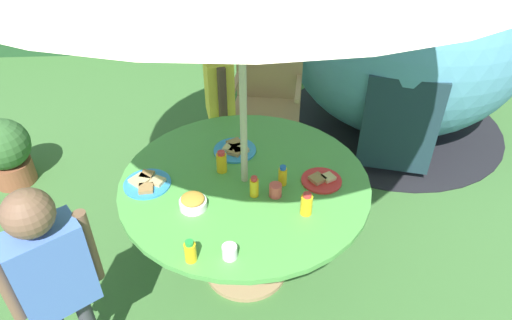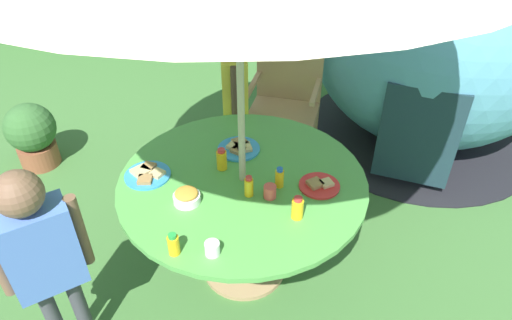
{
  "view_description": "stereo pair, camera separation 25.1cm",
  "coord_description": "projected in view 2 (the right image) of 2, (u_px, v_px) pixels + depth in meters",
  "views": [
    {
      "loc": [
        -0.04,
        -1.92,
        2.3
      ],
      "look_at": [
        0.07,
        0.09,
        0.79
      ],
      "focal_mm": 32.26,
      "sensor_mm": 36.0,
      "label": 1
    },
    {
      "loc": [
        0.21,
        -1.92,
        2.3
      ],
      "look_at": [
        0.07,
        0.09,
        0.79
      ],
      "focal_mm": 32.26,
      "sensor_mm": 36.0,
      "label": 2
    }
  ],
  "objects": [
    {
      "name": "ground_plane",
      "position": [
        245.0,
        268.0,
        2.93
      ],
      "size": [
        10.0,
        10.0,
        0.02
      ],
      "primitive_type": "cube",
      "color": "#3D6B33"
    },
    {
      "name": "plate_back_edge",
      "position": [
        147.0,
        174.0,
        2.5
      ],
      "size": [
        0.25,
        0.25,
        0.03
      ],
      "color": "#338CD8",
      "rests_on": "garden_table"
    },
    {
      "name": "plate_near_right",
      "position": [
        239.0,
        148.0,
        2.7
      ],
      "size": [
        0.25,
        0.25,
        0.03
      ],
      "color": "#338CD8",
      "rests_on": "garden_table"
    },
    {
      "name": "dome_tent",
      "position": [
        436.0,
        44.0,
        3.64
      ],
      "size": [
        2.47,
        2.47,
        1.72
      ],
      "rotation": [
        0.0,
        0.0,
        -0.28
      ],
      "color": "teal",
      "rests_on": "ground_plane"
    },
    {
      "name": "juice_bottle_center_back",
      "position": [
        297.0,
        208.0,
        2.21
      ],
      "size": [
        0.06,
        0.06,
        0.13
      ],
      "color": "yellow",
      "rests_on": "garden_table"
    },
    {
      "name": "juice_bottle_center_front",
      "position": [
        174.0,
        244.0,
        2.03
      ],
      "size": [
        0.05,
        0.05,
        0.12
      ],
      "color": "yellow",
      "rests_on": "garden_table"
    },
    {
      "name": "child_in_yellow_shirt",
      "position": [
        234.0,
        86.0,
        3.22
      ],
      "size": [
        0.22,
        0.41,
        1.22
      ],
      "rotation": [
        0.0,
        0.0,
        -1.42
      ],
      "color": "#3F3F47",
      "rests_on": "ground_plane"
    },
    {
      "name": "snack_bowl",
      "position": [
        187.0,
        197.0,
        2.32
      ],
      "size": [
        0.14,
        0.14,
        0.07
      ],
      "color": "white",
      "rests_on": "garden_table"
    },
    {
      "name": "garden_table",
      "position": [
        243.0,
        201.0,
        2.58
      ],
      "size": [
        1.35,
        1.35,
        0.72
      ],
      "color": "tan",
      "rests_on": "ground_plane"
    },
    {
      "name": "juice_bottle_far_left",
      "position": [
        222.0,
        159.0,
        2.52
      ],
      "size": [
        0.06,
        0.06,
        0.13
      ],
      "color": "yellow",
      "rests_on": "garden_table"
    },
    {
      "name": "child_in_blue_shirt",
      "position": [
        41.0,
        249.0,
        2.04
      ],
      "size": [
        0.35,
        0.31,
        1.18
      ],
      "rotation": [
        0.0,
        0.0,
        0.61
      ],
      "color": "#3F3F47",
      "rests_on": "ground_plane"
    },
    {
      "name": "cup_near",
      "position": [
        270.0,
        192.0,
        2.35
      ],
      "size": [
        0.07,
        0.07,
        0.07
      ],
      "primitive_type": "cylinder",
      "color": "#E04C47",
      "rests_on": "garden_table"
    },
    {
      "name": "juice_bottle_near_left",
      "position": [
        279.0,
        178.0,
        2.41
      ],
      "size": [
        0.05,
        0.05,
        0.12
      ],
      "color": "yellow",
      "rests_on": "garden_table"
    },
    {
      "name": "plate_front_edge",
      "position": [
        319.0,
        185.0,
        2.43
      ],
      "size": [
        0.22,
        0.22,
        0.03
      ],
      "color": "red",
      "rests_on": "garden_table"
    },
    {
      "name": "juice_bottle_far_right",
      "position": [
        249.0,
        187.0,
        2.35
      ],
      "size": [
        0.05,
        0.05,
        0.12
      ],
      "color": "yellow",
      "rests_on": "garden_table"
    },
    {
      "name": "cup_far",
      "position": [
        212.0,
        248.0,
        2.04
      ],
      "size": [
        0.07,
        0.07,
        0.07
      ],
      "primitive_type": "cylinder",
      "color": "white",
      "rests_on": "garden_table"
    },
    {
      "name": "potted_plant",
      "position": [
        32.0,
        134.0,
        3.62
      ],
      "size": [
        0.39,
        0.39,
        0.54
      ],
      "color": "brown",
      "rests_on": "ground_plane"
    },
    {
      "name": "wooden_chair",
      "position": [
        286.0,
        95.0,
        3.55
      ],
      "size": [
        0.58,
        0.51,
        1.0
      ],
      "rotation": [
        0.0,
        0.0,
        -0.18
      ],
      "color": "tan",
      "rests_on": "ground_plane"
    }
  ]
}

